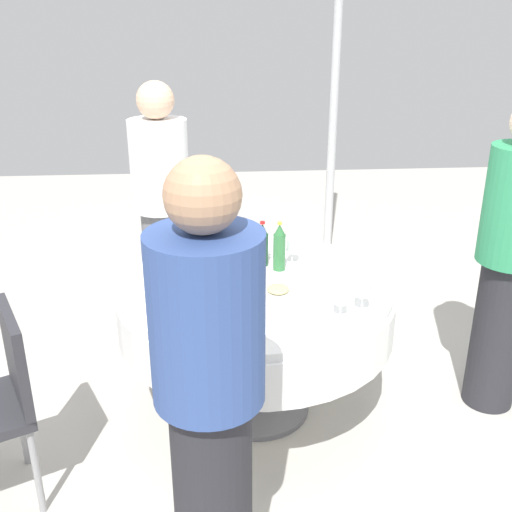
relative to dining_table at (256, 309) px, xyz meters
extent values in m
plane|color=#B7B2A8|center=(0.00, 0.00, -0.59)|extent=(10.00, 10.00, 0.00)
cylinder|color=white|center=(0.00, 0.00, 0.13)|extent=(1.33, 1.33, 0.04)
cylinder|color=white|center=(0.00, 0.00, 0.00)|extent=(1.36, 1.36, 0.22)
cylinder|color=slate|center=(0.00, 0.00, -0.35)|extent=(0.14, 0.14, 0.48)
cylinder|color=slate|center=(0.00, 0.00, -0.58)|extent=(0.56, 0.56, 0.03)
cylinder|color=#2D6B38|center=(-0.15, 0.13, 0.24)|extent=(0.06, 0.06, 0.19)
cone|color=#2D6B38|center=(-0.15, 0.13, 0.37)|extent=(0.06, 0.06, 0.05)
cylinder|color=gold|center=(-0.15, 0.13, 0.40)|extent=(0.02, 0.02, 0.01)
cylinder|color=silver|center=(0.02, -0.06, 0.24)|extent=(0.06, 0.06, 0.17)
cone|color=silver|center=(0.02, -0.06, 0.36)|extent=(0.05, 0.05, 0.08)
cylinder|color=red|center=(0.02, -0.06, 0.41)|extent=(0.02, 0.02, 0.01)
cylinder|color=#194728|center=(-0.21, 0.05, 0.23)|extent=(0.06, 0.06, 0.17)
cone|color=#194728|center=(-0.21, 0.05, 0.35)|extent=(0.06, 0.06, 0.06)
cylinder|color=red|center=(-0.21, 0.05, 0.38)|extent=(0.03, 0.03, 0.01)
cylinder|color=#593314|center=(0.48, -0.07, 0.24)|extent=(0.06, 0.06, 0.18)
cone|color=#593314|center=(0.48, -0.07, 0.37)|extent=(0.05, 0.05, 0.08)
cylinder|color=silver|center=(0.48, -0.07, 0.42)|extent=(0.02, 0.02, 0.01)
cylinder|color=#194728|center=(-0.01, -0.39, 0.25)|extent=(0.07, 0.07, 0.20)
cone|color=#194728|center=(-0.01, -0.39, 0.38)|extent=(0.06, 0.06, 0.06)
cylinder|color=red|center=(-0.01, -0.39, 0.41)|extent=(0.03, 0.03, 0.01)
cylinder|color=white|center=(-0.22, 0.20, 0.15)|extent=(0.06, 0.06, 0.00)
cylinder|color=white|center=(-0.22, 0.20, 0.19)|extent=(0.01, 0.01, 0.07)
cylinder|color=white|center=(-0.22, 0.20, 0.26)|extent=(0.06, 0.06, 0.06)
cylinder|color=white|center=(-0.49, -0.32, 0.15)|extent=(0.06, 0.06, 0.00)
cylinder|color=white|center=(-0.49, -0.32, 0.19)|extent=(0.01, 0.01, 0.07)
cylinder|color=white|center=(-0.49, -0.32, 0.25)|extent=(0.07, 0.07, 0.07)
cylinder|color=maroon|center=(-0.49, -0.32, 0.23)|extent=(0.06, 0.06, 0.03)
cylinder|color=white|center=(-0.20, -0.12, 0.15)|extent=(0.06, 0.06, 0.00)
cylinder|color=white|center=(-0.20, -0.12, 0.19)|extent=(0.01, 0.01, 0.07)
cylinder|color=white|center=(-0.20, -0.12, 0.26)|extent=(0.07, 0.07, 0.07)
cylinder|color=maroon|center=(-0.20, -0.12, 0.24)|extent=(0.06, 0.06, 0.03)
cylinder|color=white|center=(0.33, 0.45, 0.15)|extent=(0.06, 0.06, 0.00)
cylinder|color=white|center=(0.33, 0.45, 0.19)|extent=(0.01, 0.01, 0.07)
cylinder|color=white|center=(0.33, 0.45, 0.26)|extent=(0.07, 0.07, 0.07)
cylinder|color=white|center=(0.37, 0.34, 0.15)|extent=(0.06, 0.06, 0.00)
cylinder|color=white|center=(0.37, 0.34, 0.18)|extent=(0.01, 0.01, 0.06)
cylinder|color=white|center=(0.37, 0.34, 0.25)|extent=(0.06, 0.06, 0.07)
cylinder|color=white|center=(-0.40, 0.05, 0.16)|extent=(0.23, 0.23, 0.02)
cylinder|color=white|center=(0.14, 0.09, 0.16)|extent=(0.26, 0.26, 0.02)
ellipsoid|color=tan|center=(0.14, 0.09, 0.18)|extent=(0.12, 0.10, 0.02)
cube|color=silver|center=(0.04, 0.37, 0.15)|extent=(0.09, 0.17, 0.00)
cube|color=silver|center=(0.10, -0.23, 0.15)|extent=(0.05, 0.18, 0.00)
cube|color=white|center=(0.22, -0.47, 0.16)|extent=(0.17, 0.17, 0.02)
cylinder|color=#26262B|center=(0.03, 1.26, -0.18)|extent=(0.26, 0.26, 0.83)
cylinder|color=#26262B|center=(1.12, -0.23, -0.15)|extent=(0.26, 0.26, 0.89)
cylinder|color=#334C8C|center=(1.12, -0.23, 0.56)|extent=(0.34, 0.34, 0.53)
sphere|color=tan|center=(1.12, -0.23, 0.93)|extent=(0.21, 0.21, 0.21)
cylinder|color=slate|center=(-0.80, -0.50, -0.16)|extent=(0.26, 0.26, 0.87)
cylinder|color=white|center=(-0.80, -0.50, 0.54)|extent=(0.34, 0.34, 0.53)
sphere|color=#D8AD8C|center=(-0.80, -0.50, 0.91)|extent=(0.21, 0.21, 0.21)
cube|color=#2D2D33|center=(0.49, -1.02, 0.07)|extent=(0.38, 0.21, 0.42)
cylinder|color=gray|center=(0.34, -1.10, -0.38)|extent=(0.03, 0.03, 0.43)
cylinder|color=gray|center=(0.65, -0.96, -0.38)|extent=(0.03, 0.03, 0.43)
cylinder|color=#B2B5B7|center=(-2.19, 0.79, 0.66)|extent=(0.07, 0.07, 2.49)
camera|label=1|loc=(2.66, -0.20, 1.39)|focal=42.18mm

